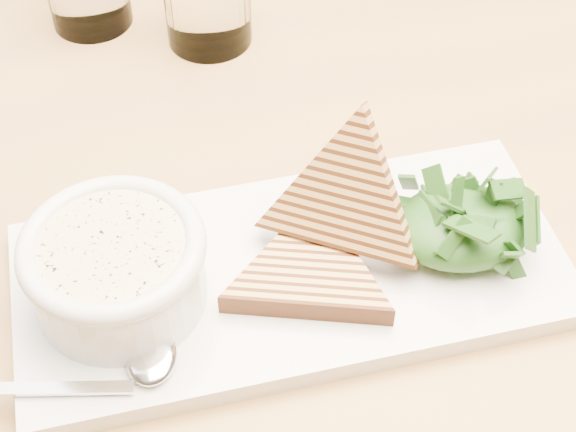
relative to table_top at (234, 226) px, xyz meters
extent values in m
cube|color=#A2793C|center=(0.00, 0.00, 0.00)|extent=(1.36, 0.97, 0.04)
cube|color=white|center=(0.04, -0.08, 0.03)|extent=(0.41, 0.22, 0.02)
cylinder|color=white|center=(-0.09, -0.09, 0.06)|extent=(0.12, 0.12, 0.05)
cylinder|color=beige|center=(-0.09, -0.09, 0.09)|extent=(0.10, 0.10, 0.01)
torus|color=white|center=(-0.09, -0.09, 0.09)|extent=(0.13, 0.13, 0.01)
ellipsoid|color=#193E13|center=(0.16, -0.07, 0.06)|extent=(0.10, 0.08, 0.04)
ellipsoid|color=silver|center=(-0.07, -0.14, 0.04)|extent=(0.04, 0.05, 0.01)
cube|color=silver|center=(-0.14, -0.16, 0.04)|extent=(0.12, 0.02, 0.00)
camera|label=1|loc=(-0.02, -0.47, 0.54)|focal=55.00mm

